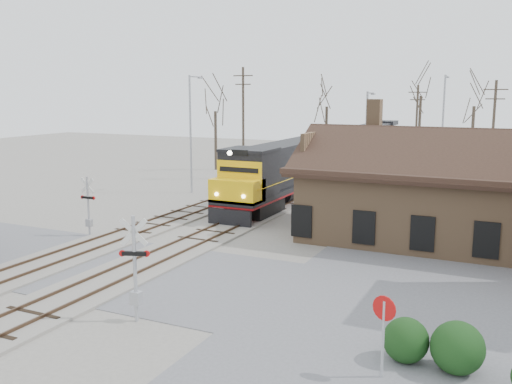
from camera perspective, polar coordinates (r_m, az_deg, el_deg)
ground at (r=27.76m, az=-12.32°, el=-7.73°), size 140.00×140.00×0.00m
road at (r=27.75m, az=-12.32°, el=-7.70°), size 60.00×9.00×0.03m
track_main at (r=40.23m, az=0.79°, el=-1.86°), size 3.40×90.00×0.24m
track_siding at (r=42.26m, az=-4.77°, el=-1.32°), size 3.40×90.00×0.24m
depot at (r=33.64m, az=17.49°, el=-0.62°), size 15.20×9.31×7.90m
locomotive_lead at (r=44.18m, az=3.40°, el=2.38°), size 3.18×21.29×4.73m
locomotive_trailing at (r=64.57m, az=10.61°, el=4.64°), size 3.18×21.29×4.48m
crossbuck_near at (r=21.34m, az=-12.00°, el=-7.87°), size 1.08×0.50×3.98m
crossbuck_far at (r=34.51m, az=-16.41°, el=-1.52°), size 1.01×0.26×3.53m
do_not_enter_sign at (r=17.37m, az=12.65°, el=-12.60°), size 0.73×0.28×2.55m
hedge_a at (r=18.91m, az=14.76°, el=-14.14°), size 1.43×1.43×1.43m
hedge_b at (r=18.63m, az=19.50°, el=-14.47°), size 1.61×1.61×1.61m
streetlight_a at (r=47.46m, az=-6.49°, el=6.36°), size 0.25×2.04×9.65m
streetlight_b at (r=44.24m, az=10.99°, el=5.12°), size 0.25×2.04×8.35m
streetlight_c at (r=54.73m, az=18.19°, el=6.50°), size 0.25×2.04×9.83m
utility_pole_a at (r=54.60m, az=-1.29°, el=7.07°), size 2.00×0.24×10.61m
utility_pole_b at (r=65.08m, az=15.74°, el=6.48°), size 2.00×0.24×9.07m
utility_pole_c at (r=53.95m, az=22.60°, el=5.57°), size 2.00×0.24×9.32m
tree_a at (r=61.44m, az=-4.10°, el=9.02°), size 4.19×4.19×10.26m
tree_b at (r=63.41m, az=7.11°, el=9.47°), size 4.48×4.48×10.99m
tree_c at (r=68.92m, az=16.22°, el=10.30°), size 5.24×5.24×12.84m
tree_d at (r=62.56m, az=21.04°, el=9.05°), size 4.59×4.59×11.24m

